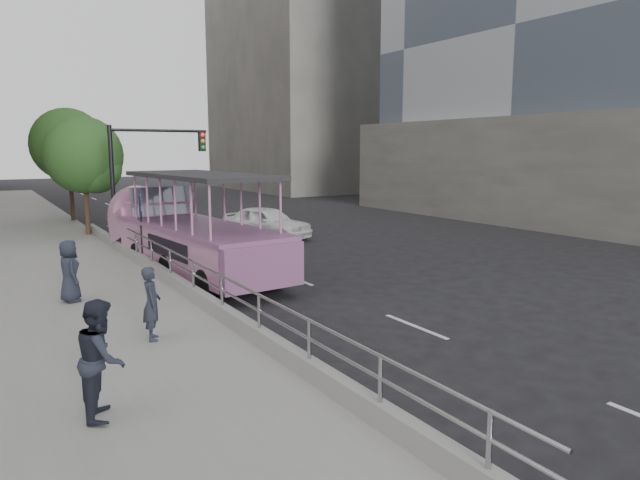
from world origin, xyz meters
TOP-DOWN VIEW (x-y plane):
  - ground at (0.00, 0.00)m, footprint 160.00×160.00m
  - sidewalk at (-5.75, 10.00)m, footprint 5.50×80.00m
  - kerb_wall at (-3.12, 2.00)m, footprint 0.24×30.00m
  - guardrail at (-3.12, 2.00)m, footprint 0.07×22.00m
  - duck_boat at (-1.69, 6.99)m, footprint 3.42×10.58m
  - car at (3.98, 12.24)m, footprint 3.56×4.90m
  - pedestrian_near at (-4.88, -0.55)m, footprint 0.50×0.64m
  - pedestrian_mid at (-6.43, -3.61)m, footprint 0.88×1.01m
  - pedestrian_far at (-5.88, 3.57)m, footprint 0.58×0.83m
  - parking_sign at (-3.00, 7.66)m, footprint 0.17×0.64m
  - traffic_signal at (-1.70, 12.50)m, footprint 4.20×0.32m
  - street_tree_near at (-3.30, 15.93)m, footprint 3.52×3.52m
  - street_tree_far at (-3.10, 21.93)m, footprint 3.97×3.97m
  - tower_podium at (30.00, 10.00)m, footprint 26.00×26.00m
  - midrise_stone_a at (26.00, 42.00)m, footprint 20.00×20.00m

SIDE VIEW (x-z plane):
  - ground at x=0.00m, z-range 0.00..0.00m
  - sidewalk at x=-5.75m, z-range 0.00..0.30m
  - kerb_wall at x=-3.12m, z-range 0.30..0.66m
  - car at x=3.98m, z-range 0.00..1.55m
  - pedestrian_near at x=-4.88m, z-range 0.30..1.85m
  - pedestrian_far at x=-5.88m, z-range 0.30..1.92m
  - guardrail at x=-3.12m, z-range 0.79..1.50m
  - pedestrian_mid at x=-6.43m, z-range 0.30..2.08m
  - duck_boat at x=-1.69m, z-range -0.45..3.01m
  - parking_sign at x=-3.00m, z-range 0.36..3.26m
  - tower_podium at x=30.00m, z-range 0.00..6.00m
  - traffic_signal at x=-1.70m, z-range 0.90..6.10m
  - street_tree_near at x=-3.30m, z-range 0.96..6.68m
  - street_tree_far at x=-3.10m, z-range 1.08..7.53m
  - midrise_stone_a at x=26.00m, z-range 0.00..32.00m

